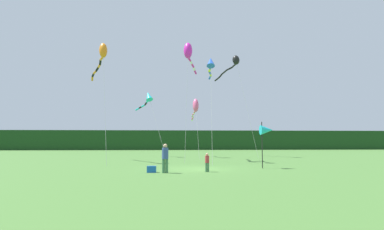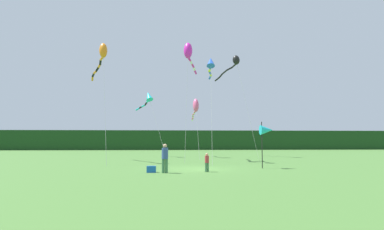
{
  "view_description": "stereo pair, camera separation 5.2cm",
  "coord_description": "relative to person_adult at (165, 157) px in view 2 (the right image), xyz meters",
  "views": [
    {
      "loc": [
        -1.94,
        -21.39,
        1.92
      ],
      "look_at": [
        0.0,
        6.0,
        4.19
      ],
      "focal_mm": 29.15,
      "sensor_mm": 36.0,
      "label": 1
    },
    {
      "loc": [
        -1.89,
        -21.39,
        1.92
      ],
      "look_at": [
        0.0,
        6.0,
        4.19
      ],
      "focal_mm": 29.15,
      "sensor_mm": 36.0,
      "label": 2
    }
  ],
  "objects": [
    {
      "name": "ground_plane",
      "position": [
        2.22,
        2.52,
        -0.97
      ],
      "size": [
        120.0,
        120.0,
        0.0
      ],
      "primitive_type": "plane",
      "color": "#477533"
    },
    {
      "name": "distant_treeline",
      "position": [
        2.22,
        47.52,
        1.07
      ],
      "size": [
        108.0,
        2.26,
        4.09
      ],
      "primitive_type": "cube",
      "color": "#193D19",
      "rests_on": "ground"
    },
    {
      "name": "person_adult",
      "position": [
        0.0,
        0.0,
        0.0
      ],
      "size": [
        0.38,
        0.38,
        1.74
      ],
      "color": "#3F724C",
      "rests_on": "ground"
    },
    {
      "name": "person_child",
      "position": [
        2.59,
        0.49,
        -0.32
      ],
      "size": [
        0.26,
        0.26,
        1.16
      ],
      "color": "#3F724C",
      "rests_on": "ground"
    },
    {
      "name": "cooler_box",
      "position": [
        -0.82,
        0.33,
        -0.77
      ],
      "size": [
        0.56,
        0.34,
        0.39
      ],
      "primitive_type": "cube",
      "color": "#1959B2",
      "rests_on": "ground"
    },
    {
      "name": "banner_flag_pole",
      "position": [
        7.11,
        2.75,
        1.68
      ],
      "size": [
        0.9,
        0.7,
        3.26
      ],
      "color": "black",
      "rests_on": "ground"
    },
    {
      "name": "kite_rainbow",
      "position": [
        3.23,
        17.32,
        4.93
      ],
      "size": [
        0.73,
        7.28,
        6.97
      ],
      "color": "#B2B2B2",
      "rests_on": "ground"
    },
    {
      "name": "kite_magenta",
      "position": [
        2.07,
        11.42,
        9.73
      ],
      "size": [
        1.7,
        6.44,
        11.71
      ],
      "color": "#B2B2B2",
      "rests_on": "ground"
    },
    {
      "name": "kite_black",
      "position": [
        8.17,
        18.75,
        10.64
      ],
      "size": [
        3.63,
        8.27,
        12.51
      ],
      "color": "#B2B2B2",
      "rests_on": "ground"
    },
    {
      "name": "kite_blue",
      "position": [
        4.05,
        9.66,
        8.12
      ],
      "size": [
        0.91,
        7.38,
        9.83
      ],
      "color": "#B2B2B2",
      "rests_on": "ground"
    },
    {
      "name": "kite_cyan",
      "position": [
        -2.46,
        19.1,
        6.2
      ],
      "size": [
        4.22,
        7.12,
        8.04
      ],
      "color": "#B2B2B2",
      "rests_on": "ground"
    },
    {
      "name": "kite_orange",
      "position": [
        -6.07,
        9.92,
        8.87
      ],
      "size": [
        3.62,
        9.18,
        10.91
      ],
      "color": "#B2B2B2",
      "rests_on": "ground"
    }
  ]
}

